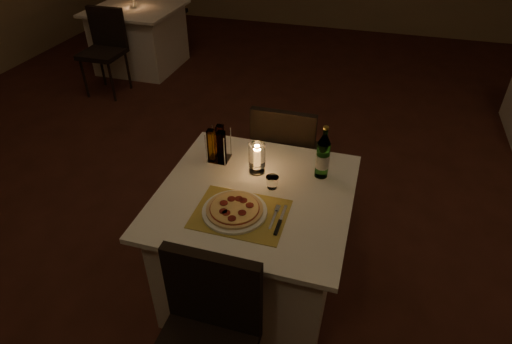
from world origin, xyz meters
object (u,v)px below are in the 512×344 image
(chair_near, at_px, (206,331))
(chair_far, at_px, (285,151))
(water_bottle, at_px, (323,157))
(hurricane_candle, at_px, (257,156))
(pizza, at_px, (235,209))
(main_table, at_px, (255,243))
(plate, at_px, (235,211))
(tumbler, at_px, (272,182))
(neighbor_table_left, at_px, (140,38))

(chair_near, height_order, chair_far, same)
(water_bottle, bearing_deg, hurricane_candle, -169.55)
(chair_far, xyz_separation_m, hurricane_candle, (-0.04, -0.53, 0.29))
(pizza, bearing_deg, main_table, 74.46)
(water_bottle, bearing_deg, chair_far, 123.15)
(plate, xyz_separation_m, water_bottle, (0.35, 0.43, 0.11))
(tumbler, distance_m, neighbor_table_left, 3.82)
(main_table, xyz_separation_m, chair_near, (-0.00, -0.71, 0.18))
(main_table, bearing_deg, hurricane_candle, 103.09)
(chair_near, height_order, water_bottle, water_bottle)
(neighbor_table_left, bearing_deg, hurricane_candle, -50.12)
(pizza, bearing_deg, plate, -76.51)
(water_bottle, relative_size, neighbor_table_left, 0.31)
(water_bottle, height_order, neighbor_table_left, water_bottle)
(chair_near, relative_size, tumbler, 13.19)
(tumbler, xyz_separation_m, neighbor_table_left, (-2.45, 2.90, -0.40))
(plate, height_order, tumbler, tumbler)
(chair_far, xyz_separation_m, pizza, (-0.05, -0.89, 0.22))
(water_bottle, bearing_deg, tumbler, -142.20)
(neighbor_table_left, bearing_deg, chair_far, -43.58)
(main_table, distance_m, chair_near, 0.74)
(main_table, xyz_separation_m, hurricane_candle, (-0.04, 0.18, 0.47))
(pizza, distance_m, neighbor_table_left, 3.94)
(hurricane_candle, relative_size, neighbor_table_left, 0.18)
(chair_near, bearing_deg, tumbler, 84.59)
(pizza, distance_m, hurricane_candle, 0.37)
(pizza, xyz_separation_m, hurricane_candle, (0.01, 0.36, 0.08))
(main_table, xyz_separation_m, neighbor_table_left, (-2.37, 2.97, 0.00))
(chair_far, distance_m, neighbor_table_left, 3.28)
(pizza, relative_size, water_bottle, 0.91)
(main_table, height_order, neighbor_table_left, same)
(chair_near, height_order, tumbler, chair_near)
(main_table, bearing_deg, water_bottle, 39.16)
(chair_near, distance_m, water_bottle, 1.06)
(chair_far, bearing_deg, pizza, -93.20)
(plate, bearing_deg, water_bottle, 50.36)
(hurricane_candle, xyz_separation_m, neighbor_table_left, (-2.33, 2.79, -0.47))
(chair_near, bearing_deg, pizza, 95.35)
(pizza, bearing_deg, tumbler, 63.52)
(chair_far, height_order, hurricane_candle, hurricane_candle)
(pizza, bearing_deg, neighbor_table_left, 126.38)
(tumbler, distance_m, water_bottle, 0.31)
(chair_far, distance_m, pizza, 0.92)
(pizza, height_order, neighbor_table_left, pizza)
(main_table, xyz_separation_m, water_bottle, (0.30, 0.25, 0.49))
(pizza, bearing_deg, hurricane_candle, 88.86)
(chair_near, distance_m, tumbler, 0.82)
(pizza, distance_m, water_bottle, 0.56)
(pizza, height_order, water_bottle, water_bottle)
(main_table, distance_m, water_bottle, 0.63)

